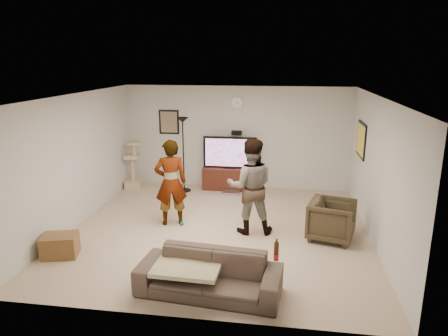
# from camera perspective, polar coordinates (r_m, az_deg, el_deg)

# --- Properties ---
(floor) EXTENTS (5.50, 5.50, 0.02)m
(floor) POSITION_cam_1_polar(r_m,az_deg,el_deg) (7.82, -0.66, -8.64)
(floor) COLOR tan
(floor) RESTS_ON ground
(ceiling) EXTENTS (5.50, 5.50, 0.02)m
(ceiling) POSITION_cam_1_polar(r_m,az_deg,el_deg) (7.19, -0.72, 10.09)
(ceiling) COLOR white
(ceiling) RESTS_ON wall_back
(wall_back) EXTENTS (5.50, 0.04, 2.50)m
(wall_back) POSITION_cam_1_polar(r_m,az_deg,el_deg) (10.06, 1.80, 4.25)
(wall_back) COLOR silver
(wall_back) RESTS_ON floor
(wall_front) EXTENTS (5.50, 0.04, 2.50)m
(wall_front) POSITION_cam_1_polar(r_m,az_deg,el_deg) (4.85, -5.90, -7.86)
(wall_front) COLOR silver
(wall_front) RESTS_ON floor
(wall_left) EXTENTS (0.04, 5.50, 2.50)m
(wall_left) POSITION_cam_1_polar(r_m,az_deg,el_deg) (8.28, -19.82, 1.02)
(wall_left) COLOR silver
(wall_left) RESTS_ON floor
(wall_right) EXTENTS (0.04, 5.50, 2.50)m
(wall_right) POSITION_cam_1_polar(r_m,az_deg,el_deg) (7.49, 20.57, -0.48)
(wall_right) COLOR silver
(wall_right) RESTS_ON floor
(wall_clock) EXTENTS (0.26, 0.04, 0.26)m
(wall_clock) POSITION_cam_1_polar(r_m,az_deg,el_deg) (9.91, 1.82, 9.06)
(wall_clock) COLOR white
(wall_clock) RESTS_ON wall_back
(wall_speaker) EXTENTS (0.25, 0.10, 0.10)m
(wall_speaker) POSITION_cam_1_polar(r_m,az_deg,el_deg) (9.98, 1.77, 4.92)
(wall_speaker) COLOR black
(wall_speaker) RESTS_ON wall_back
(picture_back) EXTENTS (0.42, 0.03, 0.52)m
(picture_back) POSITION_cam_1_polar(r_m,az_deg,el_deg) (10.32, -7.67, 6.37)
(picture_back) COLOR #786C57
(picture_back) RESTS_ON wall_back
(picture_right) EXTENTS (0.03, 0.78, 0.62)m
(picture_right) POSITION_cam_1_polar(r_m,az_deg,el_deg) (8.96, 18.56, 3.77)
(picture_right) COLOR yellow
(picture_right) RESTS_ON wall_right
(tv_stand) EXTENTS (1.31, 0.45, 0.55)m
(tv_stand) POSITION_cam_1_polar(r_m,az_deg,el_deg) (10.07, 0.82, -1.45)
(tv_stand) COLOR #3A1810
(tv_stand) RESTS_ON floor
(console_box) EXTENTS (0.40, 0.30, 0.07)m
(console_box) POSITION_cam_1_polar(r_m,az_deg,el_deg) (9.76, 0.94, -3.46)
(console_box) COLOR #AEAEB5
(console_box) RESTS_ON floor
(tv) EXTENTS (1.29, 0.08, 0.77)m
(tv) POSITION_cam_1_polar(r_m,az_deg,el_deg) (9.91, 0.83, 2.19)
(tv) COLOR black
(tv) RESTS_ON tv_stand
(tv_screen) EXTENTS (1.19, 0.01, 0.67)m
(tv_screen) POSITION_cam_1_polar(r_m,az_deg,el_deg) (9.86, 0.80, 2.13)
(tv_screen) COLOR #4F7AEE
(tv_screen) RESTS_ON tv
(floor_lamp) EXTENTS (0.32, 0.32, 1.79)m
(floor_lamp) POSITION_cam_1_polar(r_m,az_deg,el_deg) (9.82, -5.68, 1.80)
(floor_lamp) COLOR black
(floor_lamp) RESTS_ON floor
(cat_tree) EXTENTS (0.44, 0.44, 1.19)m
(cat_tree) POSITION_cam_1_polar(r_m,az_deg,el_deg) (10.32, -12.66, 0.44)
(cat_tree) COLOR tan
(cat_tree) RESTS_ON floor
(person_left) EXTENTS (0.71, 0.59, 1.68)m
(person_left) POSITION_cam_1_polar(r_m,az_deg,el_deg) (7.87, -7.43, -2.03)
(person_left) COLOR #A0A1AC
(person_left) RESTS_ON floor
(person_right) EXTENTS (0.94, 0.78, 1.76)m
(person_right) POSITION_cam_1_polar(r_m,az_deg,el_deg) (7.44, 3.68, -2.57)
(person_right) COLOR teal
(person_right) RESTS_ON floor
(sofa) EXTENTS (2.01, 0.94, 0.57)m
(sofa) POSITION_cam_1_polar(r_m,az_deg,el_deg) (5.75, -2.10, -14.60)
(sofa) COLOR #473A32
(sofa) RESTS_ON floor
(throw_blanket) EXTENTS (0.93, 0.73, 0.06)m
(throw_blanket) POSITION_cam_1_polar(r_m,az_deg,el_deg) (5.76, -5.08, -13.48)
(throw_blanket) COLOR beige
(throw_blanket) RESTS_ON sofa
(beer_bottle) EXTENTS (0.06, 0.06, 0.25)m
(beer_bottle) POSITION_cam_1_polar(r_m,az_deg,el_deg) (5.48, 7.30, -11.45)
(beer_bottle) COLOR #391A0C
(beer_bottle) RESTS_ON sofa
(armchair) EXTENTS (0.96, 0.94, 0.71)m
(armchair) POSITION_cam_1_polar(r_m,az_deg,el_deg) (7.55, 14.79, -7.03)
(armchair) COLOR #372E1F
(armchair) RESTS_ON floor
(side_table) EXTENTS (0.64, 0.54, 0.37)m
(side_table) POSITION_cam_1_polar(r_m,az_deg,el_deg) (7.28, -21.88, -9.99)
(side_table) COLOR brown
(side_table) RESTS_ON floor
(toy_ball) EXTENTS (0.08, 0.08, 0.08)m
(toy_ball) POSITION_cam_1_polar(r_m,az_deg,el_deg) (8.04, -5.88, -7.68)
(toy_ball) COLOR #026C80
(toy_ball) RESTS_ON floor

